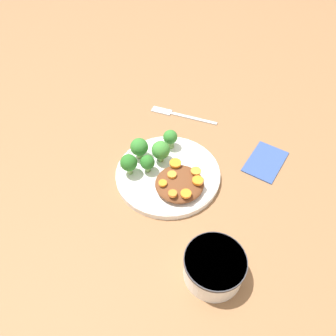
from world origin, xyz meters
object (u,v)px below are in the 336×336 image
plate (168,174)px  napkin (266,161)px  dip_bowl (214,266)px  fork (177,114)px

plate → napkin: bearing=136.8°
plate → dip_bowl: size_ratio=2.16×
dip_bowl → fork: size_ratio=0.60×
fork → napkin: (0.02, 0.28, -0.00)m
napkin → fork: bearing=-94.2°
plate → dip_bowl: (0.15, 0.21, 0.02)m
dip_bowl → fork: dip_bowl is taller
plate → napkin: plate is taller
plate → dip_bowl: 0.26m
dip_bowl → napkin: 0.33m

